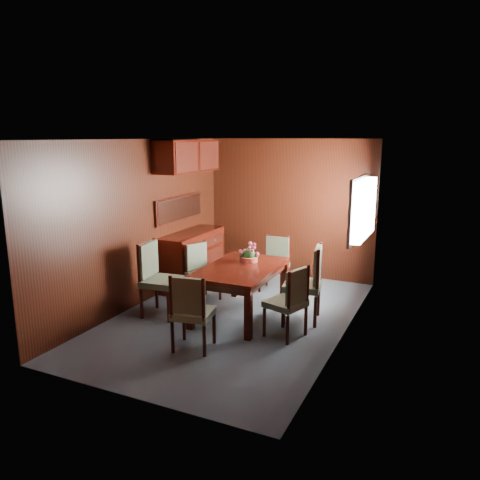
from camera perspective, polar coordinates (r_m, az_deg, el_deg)
The scene contains 11 objects.
ground at distance 6.54m, azimuth -0.72°, elevation -9.35°, with size 4.50×4.50×0.00m, color #3C4852.
room_shell at distance 6.46m, azimuth -0.31°, elevation 5.36°, with size 3.06×4.52×2.41m.
sideboard at distance 7.80m, azimuth -5.83°, elevation -2.29°, with size 0.48×1.40×0.90m, color black.
dining_table at distance 6.40m, azimuth 0.08°, elevation -4.13°, with size 0.96×1.51×0.70m.
chair_left_near at distance 6.55m, azimuth -10.18°, elevation -4.16°, with size 0.53×0.54×1.04m.
chair_left_far at distance 7.11m, azimuth -4.84°, elevation -3.46°, with size 0.52×0.53×0.87m.
chair_right_near at distance 5.77m, azimuth 6.14°, elevation -7.09°, with size 0.53×0.54×0.91m.
chair_right_far at distance 6.30m, azimuth 8.34°, elevation -4.76°, with size 0.56×0.57×1.04m.
chair_head at distance 5.42m, azimuth -5.99°, elevation -8.31°, with size 0.51×0.50×0.93m.
chair_foot at distance 7.55m, azimuth 4.34°, elevation -2.50°, with size 0.43×0.41×0.87m.
flower_centerpiece at distance 6.58m, azimuth 1.07°, elevation -1.58°, with size 0.27×0.27×0.27m.
Camera 1 is at (2.63, -5.47, 2.44)m, focal length 35.00 mm.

